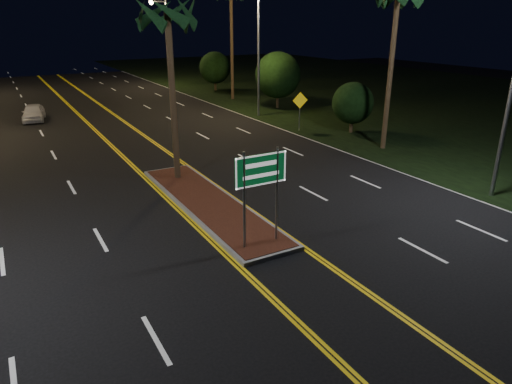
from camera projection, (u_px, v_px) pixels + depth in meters
ground at (311, 287)px, 12.84m from camera, size 120.00×120.00×0.00m
grass_right at (403, 92)px, 47.04m from camera, size 40.00×110.00×0.01m
median_island at (209, 203)px, 18.50m from camera, size 2.25×10.25×0.17m
highway_sign at (261, 179)px, 14.26m from camera, size 1.80×0.08×3.20m
streetlight_right_near at (512, 59)px, 17.37m from camera, size 1.91×0.44×9.00m
streetlight_right_mid at (254, 40)px, 33.62m from camera, size 1.91×0.44×9.00m
streetlight_right_far at (164, 33)px, 49.86m from camera, size 1.91×0.44×9.00m
palm_median at (167, 14)px, 18.79m from camera, size 2.40×2.40×8.30m
shrub_near at (353, 103)px, 29.77m from camera, size 2.70×2.70×3.30m
shrub_mid at (278, 75)px, 37.85m from camera, size 3.78×3.78×4.62m
shrub_far at (215, 68)px, 47.64m from camera, size 3.24×3.24×3.96m
car_near at (33, 111)px, 33.71m from camera, size 2.52×4.51×1.42m
warning_sign at (300, 106)px, 30.35m from camera, size 1.07×0.20×2.58m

